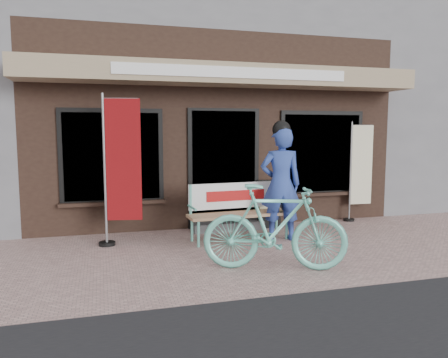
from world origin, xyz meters
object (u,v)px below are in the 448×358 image
object	(u,v)px
nobori_red	(120,168)
menu_stand	(269,203)
nobori_cream	(360,170)
bench	(238,207)
person	(281,182)
bicycle	(275,227)

from	to	relation	value
nobori_red	menu_stand	distance (m)	2.83
nobori_cream	menu_stand	bearing A→B (deg)	-173.39
bench	nobori_cream	bearing A→B (deg)	11.56
nobori_red	person	bearing A→B (deg)	2.41
bench	nobori_red	bearing A→B (deg)	172.51
bicycle	nobori_red	size ratio (longest dim) A/B	0.79
bench	nobori_red	xyz separation A→B (m)	(-1.87, 0.12, 0.67)
person	bench	bearing A→B (deg)	170.37
nobori_red	bench	bearing A→B (deg)	6.83
nobori_cream	menu_stand	distance (m)	2.05
bench	bicycle	world-z (taller)	bicycle
nobori_cream	bench	bearing A→B (deg)	-161.94
nobori_red	menu_stand	xyz separation A→B (m)	(2.67, 0.51, -0.76)
bicycle	nobori_cream	distance (m)	3.74
nobori_cream	menu_stand	size ratio (longest dim) A/B	2.20
bench	nobori_red	size ratio (longest dim) A/B	0.74
nobori_red	nobori_cream	world-z (taller)	nobori_red
person	bicycle	size ratio (longest dim) A/B	1.05
bicycle	nobori_red	world-z (taller)	nobori_red
bicycle	menu_stand	bearing A→B (deg)	0.68
nobori_cream	menu_stand	xyz separation A→B (m)	(-1.97, -0.13, -0.56)
person	nobori_cream	distance (m)	2.34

